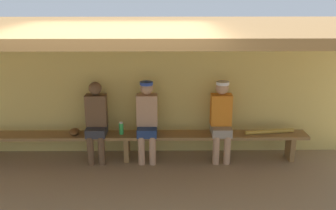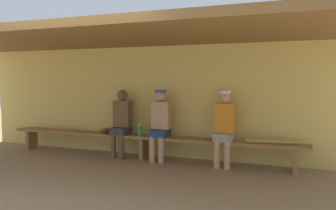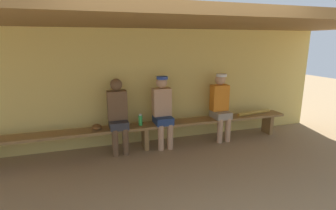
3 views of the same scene
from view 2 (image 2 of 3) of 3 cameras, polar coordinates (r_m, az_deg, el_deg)
ground_plane at (r=5.18m, az=-11.56°, el=-12.93°), size 24.00×24.00×0.00m
back_wall at (r=6.74m, az=-2.69°, el=0.69°), size 8.00×0.20×2.20m
dugout_roof at (r=5.60m, az=-8.06°, el=11.78°), size 8.00×2.80×0.12m
bench at (r=6.42m, az=-4.25°, el=-5.92°), size 6.00×0.36×0.46m
player_near_post at (r=6.23m, az=-1.36°, el=-2.87°), size 0.34×0.42×1.34m
player_with_sunglasses at (r=5.90m, az=9.73°, el=-3.36°), size 0.34×0.42×1.34m
player_in_white at (r=6.59m, az=-8.09°, el=-2.67°), size 0.34×0.42×1.34m
water_bottle_clear at (r=6.43m, az=-4.91°, el=-4.35°), size 0.07×0.07×0.21m
baseball_glove_dark_brown at (r=6.80m, az=-10.86°, el=-4.39°), size 0.18×0.25×0.09m
baseball_bat at (r=5.84m, az=17.59°, el=-6.10°), size 0.84×0.18×0.07m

